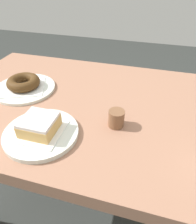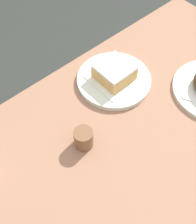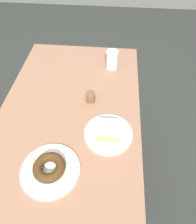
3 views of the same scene
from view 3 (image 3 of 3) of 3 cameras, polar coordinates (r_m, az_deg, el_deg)
name	(u,v)px [view 3 (image 3 of 3)]	position (r m, az deg, el deg)	size (l,w,h in m)	color
ground_plane	(79,172)	(1.63, -5.33, -16.66)	(6.00, 6.00, 0.00)	#2E322F
table	(71,125)	(1.08, -7.70, -3.60)	(1.19, 0.70, 0.72)	#986A51
plate_glazed_square	(108,134)	(0.91, 2.92, -6.26)	(0.22, 0.22, 0.02)	silver
napkin_glazed_square	(108,133)	(0.91, 2.94, -5.95)	(0.13, 0.13, 0.00)	white
donut_glazed_square	(108,130)	(0.89, 3.00, -5.07)	(0.10, 0.10, 0.05)	tan
plate_chocolate_ring	(51,170)	(0.85, -13.37, -15.81)	(0.24, 0.24, 0.01)	silver
napkin_chocolate_ring	(50,169)	(0.85, -13.46, -15.62)	(0.15, 0.15, 0.00)	white
donut_chocolate_ring	(49,167)	(0.83, -13.73, -15.03)	(0.13, 0.13, 0.04)	#462D13
water_glass	(112,60)	(1.23, 4.00, 14.64)	(0.07, 0.07, 0.11)	silver
sugar_jar	(90,97)	(1.03, -2.15, 4.28)	(0.05, 0.05, 0.05)	brown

